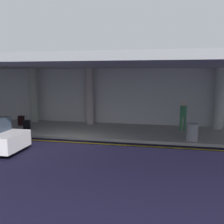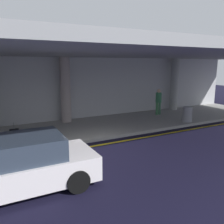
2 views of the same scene
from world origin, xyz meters
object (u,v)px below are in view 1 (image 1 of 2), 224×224
Objects in this scene: suitcase_upright_primary at (21,121)px; suitcase_upright_secondary at (27,125)px; support_column_right_mid at (219,99)px; support_column_left_mid at (34,95)px; trash_bin_steel at (192,132)px; traveler_with_luggage at (183,114)px; support_column_center at (90,96)px.

suitcase_upright_secondary is (1.14, -1.31, 0.00)m from suitcase_upright_primary.
support_column_left_mid is at bearing 180.00° from support_column_right_mid.
suitcase_upright_primary is 1.06× the size of trash_bin_steel.
support_column_right_mid is 12.35m from suitcase_upright_primary.
support_column_left_mid is at bearing 137.24° from traveler_with_luggage.
traveler_with_luggage is at bearing -8.51° from support_column_center.
traveler_with_luggage is at bearing -156.94° from support_column_right_mid.
suitcase_upright_secondary is at bearing -70.48° from support_column_left_mid.
support_column_right_mid is at bearing 0.00° from support_column_center.
traveler_with_luggage is (-2.08, -0.89, -0.86)m from support_column_right_mid.
traveler_with_luggage is at bearing 3.05° from suitcase_upright_primary.
support_column_right_mid is at bearing 6.45° from suitcase_upright_secondary.
support_column_left_mid is 12.00m from support_column_right_mid.
support_column_right_mid is (12.00, 0.00, 0.00)m from support_column_left_mid.
support_column_left_mid is 2.17× the size of traveler_with_luggage.
traveler_with_luggage is at bearing 4.21° from suitcase_upright_secondary.
support_column_center reaches higher than suitcase_upright_primary.
suitcase_upright_secondary is at bearing 177.39° from trash_bin_steel.
support_column_right_mid is at bearing 60.47° from trash_bin_steel.
support_column_center is 1.00× the size of support_column_right_mid.
traveler_with_luggage reaches higher than trash_bin_steel.
trash_bin_steel is at bearing -17.19° from support_column_left_mid.
suitcase_upright_primary is 10.53m from trash_bin_steel.
traveler_with_luggage is 1.98× the size of trash_bin_steel.
traveler_with_luggage is (9.92, -0.89, -0.86)m from support_column_left_mid.
suitcase_upright_primary is (-0.17, -1.42, -1.51)m from support_column_left_mid.
traveler_with_luggage reaches higher than suitcase_upright_primary.
suitcase_upright_primary is at bearing -173.32° from support_column_right_mid.
traveler_with_luggage is at bearing -5.10° from support_column_left_mid.
support_column_center is 8.00m from support_column_right_mid.
support_column_left_mid and support_column_center have the same top height.
traveler_with_luggage is 1.87× the size of suitcase_upright_secondary.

